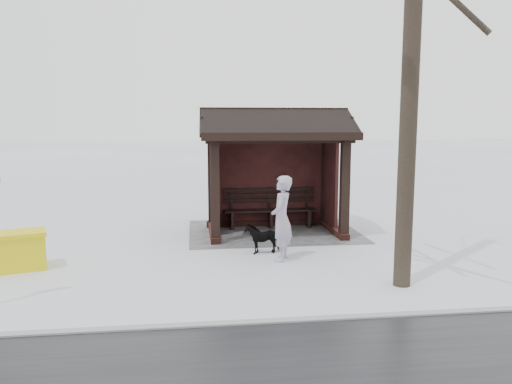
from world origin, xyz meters
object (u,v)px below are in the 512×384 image
at_px(dog, 263,238).
at_px(pedestrian, 282,218).
at_px(grit_bin, 19,250).
at_px(bus_shelter, 274,146).

bearing_deg(dog, pedestrian, 13.68).
bearing_deg(grit_bin, bus_shelter, -171.99).
relative_size(bus_shelter, dog, 4.82).
bearing_deg(grit_bin, dog, 169.46).
xyz_separation_m(bus_shelter, dog, (0.53, 1.94, -1.85)).
height_order(pedestrian, dog, pedestrian).
bearing_deg(dog, bus_shelter, 155.66).
xyz_separation_m(dog, grit_bin, (4.71, 0.63, 0.05)).
bearing_deg(grit_bin, pedestrian, 161.69).
bearing_deg(pedestrian, dog, -136.39).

